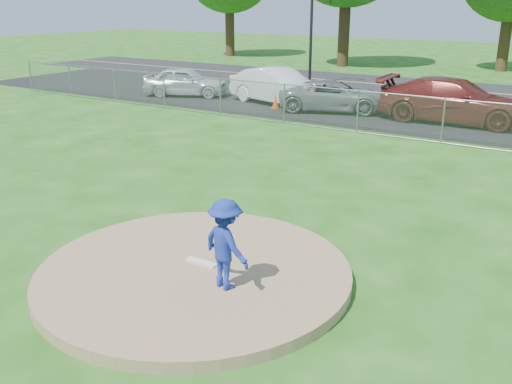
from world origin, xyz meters
TOP-DOWN VIEW (x-y plane):
  - ground at (0.00, 10.00)m, footprint 120.00×120.00m
  - pitchers_mound at (0.00, 0.00)m, footprint 5.40×5.40m
  - pitching_rubber at (0.00, 0.20)m, footprint 0.60×0.15m
  - chain_link_fence at (0.00, 12.00)m, footprint 40.00×0.06m
  - parking_lot at (0.00, 16.50)m, footprint 50.00×8.00m
  - street at (0.00, 24.00)m, footprint 60.00×7.00m
  - traffic_signal_left at (-8.76, 22.00)m, footprint 1.28×0.20m
  - pitcher at (0.86, -0.26)m, footprint 1.08×0.80m
  - traffic_cone at (-6.85, 14.55)m, footprint 0.33×0.33m
  - parked_car_silver at (-12.28, 15.07)m, footprint 4.40×3.13m
  - parked_car_white at (-7.34, 15.54)m, footprint 5.11×2.87m
  - parked_car_gray at (-4.43, 15.31)m, footprint 5.06×3.57m
  - parked_car_darkred at (0.46, 15.64)m, footprint 5.81×2.46m

SIDE VIEW (x-z plane):
  - ground at x=0.00m, z-range 0.00..0.00m
  - street at x=0.00m, z-range 0.00..0.01m
  - parking_lot at x=0.00m, z-range 0.00..0.01m
  - pitchers_mound at x=0.00m, z-range 0.00..0.20m
  - pitching_rubber at x=0.00m, z-range 0.20..0.24m
  - traffic_cone at x=-6.85m, z-range 0.01..0.65m
  - parked_car_gray at x=-4.43m, z-range 0.01..1.29m
  - parked_car_silver at x=-12.28m, z-range 0.01..1.40m
  - chain_link_fence at x=0.00m, z-range 0.00..1.50m
  - parked_car_white at x=-7.34m, z-range 0.01..1.60m
  - parked_car_darkred at x=0.46m, z-range 0.01..1.68m
  - pitcher at x=0.86m, z-range 0.20..1.69m
  - traffic_signal_left at x=-8.76m, z-range 0.56..6.16m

